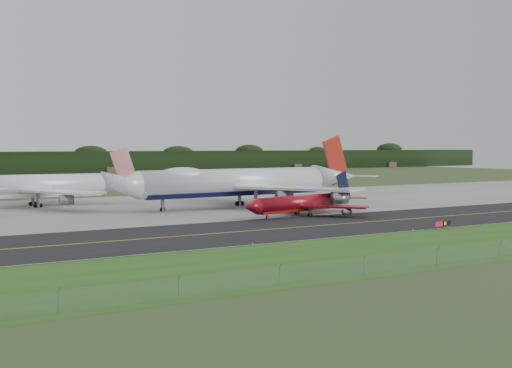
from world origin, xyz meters
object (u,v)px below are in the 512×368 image
object	(u,v)px
jet_ba_747	(242,182)
jet_red_737	(303,203)
jet_star_tail	(34,187)
taxiway_sign	(443,224)

from	to	relation	value
jet_ba_747	jet_red_737	bearing A→B (deg)	-88.31
jet_red_737	jet_star_tail	distance (m)	68.83
taxiway_sign	jet_ba_747	bearing A→B (deg)	96.13
jet_ba_747	jet_red_737	world-z (taller)	jet_ba_747
jet_ba_747	jet_red_737	xyz separation A→B (m)	(0.72, -24.39, -3.52)
taxiway_sign	jet_red_737	bearing A→B (deg)	99.19
jet_red_737	taxiway_sign	distance (m)	35.42
taxiway_sign	jet_star_tail	bearing A→B (deg)	119.22
jet_ba_747	jet_red_737	distance (m)	24.65
jet_star_tail	jet_red_737	bearing A→B (deg)	-50.63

